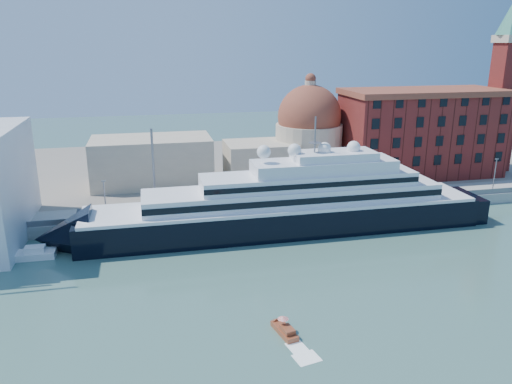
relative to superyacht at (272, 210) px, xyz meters
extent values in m
plane|color=#3C6960|center=(-2.76, -23.00, -4.71)|extent=(400.00, 400.00, 0.00)
cube|color=gray|center=(-2.76, 11.00, -3.46)|extent=(180.00, 10.00, 2.50)
cube|color=slate|center=(-2.76, 52.00, -3.71)|extent=(260.00, 72.00, 2.00)
cube|color=slate|center=(-2.76, 6.50, -1.61)|extent=(180.00, 0.10, 1.20)
cube|color=black|center=(2.49, 0.00, -2.43)|extent=(80.99, 12.46, 6.75)
cone|color=black|center=(-40.08, 0.00, -2.43)|extent=(10.38, 12.46, 12.46)
cube|color=black|center=(42.98, 0.00, -2.64)|extent=(6.23, 11.42, 6.23)
cube|color=white|center=(2.49, 0.00, 1.21)|extent=(78.91, 12.67, 0.62)
cube|color=white|center=(4.56, 0.00, 3.07)|extent=(60.22, 10.38, 3.11)
cube|color=black|center=(4.56, -5.19, 3.07)|extent=(60.22, 0.15, 1.25)
cube|color=white|center=(7.68, 0.00, 5.98)|extent=(43.61, 9.34, 2.70)
cube|color=white|center=(10.79, 0.00, 8.58)|extent=(29.07, 8.31, 2.49)
cube|color=white|center=(12.87, 0.00, 10.65)|extent=(16.61, 7.27, 1.66)
cylinder|color=slate|center=(8.72, 0.00, 15.02)|extent=(0.31, 0.31, 7.27)
sphere|color=white|center=(-1.67, 0.00, 12.11)|extent=(2.70, 2.70, 2.70)
sphere|color=white|center=(4.56, 0.00, 12.11)|extent=(2.70, 2.70, 2.70)
sphere|color=white|center=(10.79, 0.00, 12.11)|extent=(2.70, 2.70, 2.70)
sphere|color=white|center=(17.02, 0.00, 12.11)|extent=(2.70, 2.70, 2.70)
cube|color=white|center=(-46.40, -3.02, -4.19)|extent=(10.41, 3.53, 1.39)
cube|color=white|center=(-44.67, -3.03, -3.07)|extent=(3.48, 2.19, 1.04)
cube|color=maroon|center=(-7.41, -36.32, -4.41)|extent=(2.72, 5.35, 0.85)
cube|color=maroon|center=(-7.24, -37.15, -3.69)|extent=(1.77, 2.36, 0.68)
cylinder|color=slate|center=(-7.50, -35.90, -3.35)|extent=(0.05, 0.05, 1.36)
cone|color=red|center=(-7.50, -35.90, -2.58)|extent=(1.53, 1.53, 0.34)
cube|color=maroon|center=(49.24, 29.00, 8.29)|extent=(42.00, 18.00, 22.00)
cube|color=brown|center=(49.24, 29.00, 19.79)|extent=(43.00, 19.00, 1.50)
cube|color=maroon|center=(73.24, 29.00, 14.79)|extent=(6.00, 6.00, 35.00)
cube|color=beige|center=(73.24, 29.00, 33.29)|extent=(7.00, 7.00, 2.00)
cylinder|color=beige|center=(19.24, 35.00, 4.29)|extent=(18.00, 18.00, 14.00)
sphere|color=brown|center=(19.24, 35.00, 13.29)|extent=(17.00, 17.00, 17.00)
cylinder|color=beige|center=(19.24, 35.00, 21.29)|extent=(3.00, 3.00, 3.00)
cube|color=beige|center=(5.24, 33.00, 2.29)|extent=(18.00, 14.00, 10.00)
cube|color=beige|center=(-22.76, 35.00, 3.29)|extent=(30.00, 16.00, 12.00)
cylinder|color=slate|center=(-32.76, 8.00, 1.79)|extent=(0.24, 0.24, 8.00)
cube|color=slate|center=(-32.76, 8.00, 5.89)|extent=(0.80, 0.30, 0.25)
cylinder|color=slate|center=(-2.76, 8.00, 1.79)|extent=(0.24, 0.24, 8.00)
cube|color=slate|center=(-2.76, 8.00, 5.89)|extent=(0.80, 0.30, 0.25)
cylinder|color=slate|center=(27.24, 8.00, 1.79)|extent=(0.24, 0.24, 8.00)
cube|color=slate|center=(27.24, 8.00, 5.89)|extent=(0.80, 0.30, 0.25)
cylinder|color=slate|center=(57.24, 8.00, 1.79)|extent=(0.24, 0.24, 8.00)
cube|color=slate|center=(57.24, 8.00, 5.89)|extent=(0.80, 0.30, 0.25)
cylinder|color=slate|center=(-22.76, 10.00, 6.79)|extent=(0.50, 0.50, 18.00)
camera|label=1|loc=(-23.78, -92.38, 32.77)|focal=35.00mm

